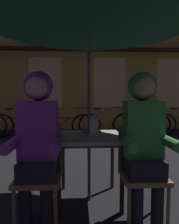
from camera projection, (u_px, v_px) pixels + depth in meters
The scene contains 14 objects.
ground_plane at pixel (89, 200), 2.44m from camera, with size 60.00×60.00×0.00m, color black.
cafe_table at pixel (89, 144), 2.39m from camera, with size 0.72×0.72×0.74m.
patio_umbrella at pixel (89, 12), 2.28m from camera, with size 2.10×2.10×2.31m.
lantern at pixel (93, 124), 2.38m from camera, with size 0.11×0.11×0.23m.
chair_left at pixel (40, 170), 2.01m from camera, with size 0.40×0.40×0.87m.
chair_right at pixel (141, 168), 2.06m from camera, with size 0.40×0.40×0.87m.
person_left_hooded at pixel (38, 133), 1.92m from camera, with size 0.45×0.56×1.40m.
person_right_hooded at pixel (144, 132), 1.97m from camera, with size 0.45×0.56×1.40m.
shopfront_building at pixel (78, 40), 7.56m from camera, with size 10.00×0.93×6.20m.
bicycle_second at pixel (20, 125), 6.06m from camera, with size 1.68×0.10×0.84m.
bicycle_third at pixel (65, 125), 6.07m from camera, with size 1.66×0.35×0.84m.
bicycle_fourth at pixel (107, 124), 6.29m from camera, with size 1.68×0.21×0.84m.
bicycle_fifth at pixel (142, 124), 6.14m from camera, with size 1.68×0.11×0.84m.
book at pixel (91, 131), 2.57m from camera, with size 0.20×0.14×0.02m, color olive.
Camera 1 is at (-0.11, -2.35, 1.18)m, focal length 34.63 mm.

